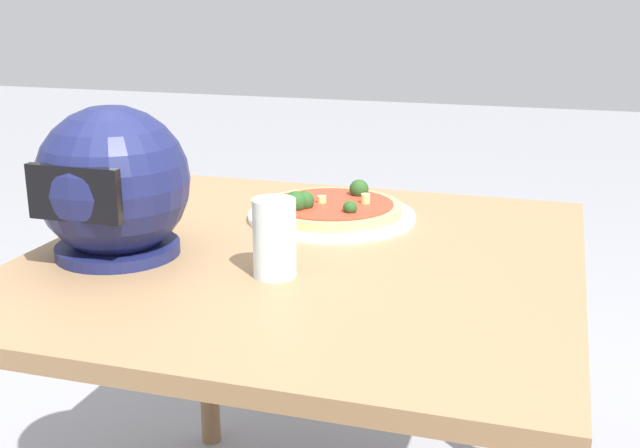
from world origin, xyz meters
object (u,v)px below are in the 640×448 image
pizza (330,207)px  motorcycle_helmet (113,185)px  dining_table (307,297)px  drinking_glass (274,238)px

pizza → motorcycle_helmet: motorcycle_helmet is taller
dining_table → motorcycle_helmet: (0.31, 0.11, 0.21)m
dining_table → pizza: (0.02, -0.21, 0.11)m
motorcycle_helmet → drinking_glass: size_ratio=2.04×
motorcycle_helmet → drinking_glass: motorcycle_helmet is taller
dining_table → drinking_glass: drinking_glass is taller
dining_table → pizza: size_ratio=3.46×
pizza → drinking_glass: drinking_glass is taller
dining_table → pizza: pizza is taller
pizza → motorcycle_helmet: (0.29, 0.32, 0.10)m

